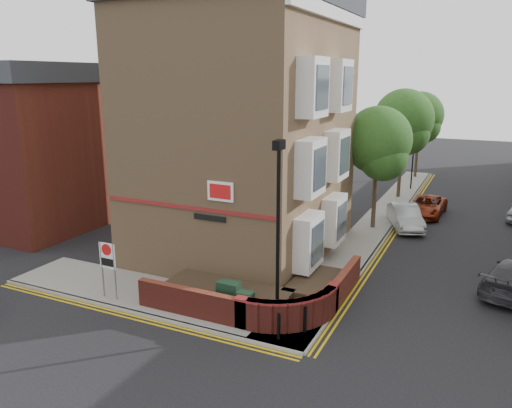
% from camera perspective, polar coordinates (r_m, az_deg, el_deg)
% --- Properties ---
extents(ground, '(120.00, 120.00, 0.00)m').
position_cam_1_polar(ground, '(17.16, -4.32, -14.67)').
color(ground, black).
rests_on(ground, ground).
extents(pavement_corner, '(13.00, 3.00, 0.12)m').
position_cam_1_polar(pavement_corner, '(19.99, -11.06, -10.30)').
color(pavement_corner, gray).
rests_on(pavement_corner, ground).
extents(pavement_main, '(2.00, 32.00, 0.12)m').
position_cam_1_polar(pavement_main, '(30.63, 13.99, -1.66)').
color(pavement_main, gray).
rests_on(pavement_main, ground).
extents(kerb_side, '(13.00, 0.15, 0.12)m').
position_cam_1_polar(kerb_side, '(18.93, -13.79, -11.93)').
color(kerb_side, gray).
rests_on(kerb_side, ground).
extents(kerb_main_near, '(0.15, 32.00, 0.12)m').
position_cam_1_polar(kerb_main_near, '(30.47, 15.82, -1.87)').
color(kerb_main_near, gray).
rests_on(kerb_main_near, ground).
extents(yellow_lines_side, '(13.00, 0.28, 0.01)m').
position_cam_1_polar(yellow_lines_side, '(18.78, -14.27, -12.36)').
color(yellow_lines_side, gold).
rests_on(yellow_lines_side, ground).
extents(yellow_lines_main, '(0.28, 32.00, 0.01)m').
position_cam_1_polar(yellow_lines_main, '(30.45, 16.28, -2.02)').
color(yellow_lines_main, gold).
rests_on(yellow_lines_main, ground).
extents(corner_building, '(8.95, 10.40, 13.60)m').
position_cam_1_polar(corner_building, '(23.49, -0.99, 9.30)').
color(corner_building, '#977450').
rests_on(corner_building, ground).
extents(garden_wall, '(6.80, 6.00, 1.20)m').
position_cam_1_polar(garden_wall, '(19.12, -0.55, -11.40)').
color(garden_wall, maroon).
rests_on(garden_wall, ground).
extents(lamppost, '(0.25, 0.50, 6.30)m').
position_cam_1_polar(lamppost, '(16.15, 2.52, -3.57)').
color(lamppost, black).
rests_on(lamppost, pavement_corner).
extents(utility_cabinet_large, '(0.80, 0.45, 1.20)m').
position_cam_1_polar(utility_cabinet_large, '(17.97, -3.13, -10.65)').
color(utility_cabinet_large, black).
rests_on(utility_cabinet_large, pavement_corner).
extents(utility_cabinet_small, '(0.55, 0.40, 1.10)m').
position_cam_1_polar(utility_cabinet_small, '(17.42, -1.24, -11.67)').
color(utility_cabinet_small, black).
rests_on(utility_cabinet_small, pavement_corner).
extents(bollard_near, '(0.11, 0.11, 0.90)m').
position_cam_1_polar(bollard_near, '(16.42, 2.62, -13.79)').
color(bollard_near, black).
rests_on(bollard_near, pavement_corner).
extents(bollard_far, '(0.11, 0.11, 0.90)m').
position_cam_1_polar(bollard_far, '(16.89, 5.62, -12.99)').
color(bollard_far, black).
rests_on(bollard_far, pavement_corner).
extents(zone_sign, '(0.72, 0.07, 2.20)m').
position_cam_1_polar(zone_sign, '(19.57, -16.59, -6.18)').
color(zone_sign, slate).
rests_on(zone_sign, pavement_corner).
extents(side_building, '(6.40, 10.40, 9.00)m').
position_cam_1_polar(side_building, '(31.01, -21.69, 6.42)').
color(side_building, maroon).
rests_on(side_building, ground).
extents(tree_near, '(3.64, 3.65, 6.70)m').
position_cam_1_polar(tree_near, '(27.82, 13.74, 6.53)').
color(tree_near, '#382B1E').
rests_on(tree_near, pavement_main).
extents(tree_mid, '(4.03, 4.03, 7.42)m').
position_cam_1_polar(tree_mid, '(35.59, 16.50, 8.81)').
color(tree_mid, '#382B1E').
rests_on(tree_mid, pavement_main).
extents(tree_far, '(3.81, 3.81, 7.00)m').
position_cam_1_polar(tree_far, '(43.51, 18.19, 9.23)').
color(tree_far, '#382B1E').
rests_on(tree_far, pavement_main).
extents(traffic_light_assembly, '(0.20, 0.16, 4.20)m').
position_cam_1_polar(traffic_light_assembly, '(38.72, 17.54, 5.54)').
color(traffic_light_assembly, black).
rests_on(traffic_light_assembly, pavement_main).
extents(silver_car_near, '(2.75, 4.22, 1.31)m').
position_cam_1_polar(silver_car_near, '(29.20, 16.70, -1.42)').
color(silver_car_near, '#969B9D').
rests_on(silver_car_near, ground).
extents(red_car_main, '(2.20, 4.32, 1.17)m').
position_cam_1_polar(red_car_main, '(32.34, 18.92, -0.21)').
color(red_car_main, maroon).
rests_on(red_car_main, ground).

